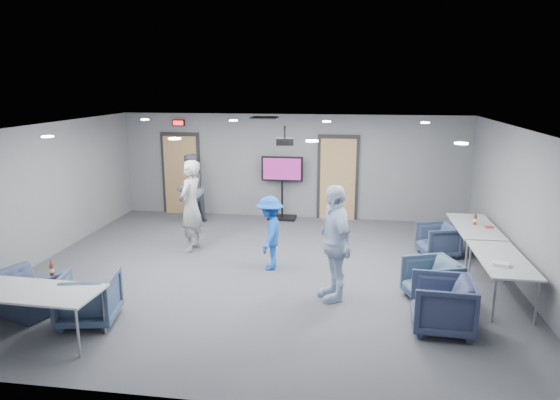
# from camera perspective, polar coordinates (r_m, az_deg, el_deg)

# --- Properties ---
(floor) EXTENTS (9.00, 9.00, 0.00)m
(floor) POSITION_cam_1_polar(r_m,az_deg,el_deg) (9.54, -1.69, -8.13)
(floor) COLOR #3D4045
(floor) RESTS_ON ground
(ceiling) EXTENTS (9.00, 9.00, 0.00)m
(ceiling) POSITION_cam_1_polar(r_m,az_deg,el_deg) (8.91, -1.80, 8.25)
(ceiling) COLOR white
(ceiling) RESTS_ON wall_back
(wall_back) EXTENTS (9.00, 0.02, 2.70)m
(wall_back) POSITION_cam_1_polar(r_m,az_deg,el_deg) (13.01, 1.37, 3.85)
(wall_back) COLOR slate
(wall_back) RESTS_ON floor
(wall_front) EXTENTS (9.00, 0.02, 2.70)m
(wall_front) POSITION_cam_1_polar(r_m,az_deg,el_deg) (5.43, -9.31, -9.99)
(wall_front) COLOR slate
(wall_front) RESTS_ON floor
(wall_left) EXTENTS (0.02, 8.00, 2.70)m
(wall_left) POSITION_cam_1_polar(r_m,az_deg,el_deg) (10.85, -25.83, 0.62)
(wall_left) COLOR slate
(wall_left) RESTS_ON floor
(wall_right) EXTENTS (0.02, 8.00, 2.70)m
(wall_right) POSITION_cam_1_polar(r_m,az_deg,el_deg) (9.46, 26.19, -1.13)
(wall_right) COLOR slate
(wall_right) RESTS_ON floor
(door_left) EXTENTS (1.06, 0.17, 2.24)m
(door_left) POSITION_cam_1_polar(r_m,az_deg,el_deg) (13.71, -11.23, 2.88)
(door_left) COLOR black
(door_left) RESTS_ON wall_back
(door_right) EXTENTS (1.06, 0.17, 2.24)m
(door_right) POSITION_cam_1_polar(r_m,az_deg,el_deg) (12.92, 6.62, 2.43)
(door_right) COLOR black
(door_right) RESTS_ON wall_back
(exit_sign) EXTENTS (0.32, 0.08, 0.16)m
(exit_sign) POSITION_cam_1_polar(r_m,az_deg,el_deg) (13.51, -11.52, 8.64)
(exit_sign) COLOR black
(exit_sign) RESTS_ON wall_back
(hvac_diffuser) EXTENTS (0.60, 0.60, 0.03)m
(hvac_diffuser) POSITION_cam_1_polar(r_m,az_deg,el_deg) (11.75, -1.79, 9.39)
(hvac_diffuser) COLOR black
(hvac_diffuser) RESTS_ON ceiling
(downlights) EXTENTS (6.18, 3.78, 0.02)m
(downlights) POSITION_cam_1_polar(r_m,az_deg,el_deg) (8.92, -1.80, 8.16)
(downlights) COLOR white
(downlights) RESTS_ON ceiling
(person_a) EXTENTS (0.57, 0.77, 1.93)m
(person_a) POSITION_cam_1_polar(r_m,az_deg,el_deg) (10.58, -10.18, -0.68)
(person_a) COLOR gray
(person_a) RESTS_ON floor
(person_b) EXTENTS (0.96, 1.06, 1.77)m
(person_b) POSITION_cam_1_polar(r_m,az_deg,el_deg) (12.67, -10.17, 1.24)
(person_b) COLOR #545764
(person_b) RESTS_ON floor
(person_c) EXTENTS (0.86, 1.22, 1.92)m
(person_c) POSITION_cam_1_polar(r_m,az_deg,el_deg) (8.13, 6.24, -4.86)
(person_c) COLOR silver
(person_c) RESTS_ON floor
(person_d) EXTENTS (0.54, 0.93, 1.42)m
(person_d) POSITION_cam_1_polar(r_m,az_deg,el_deg) (9.44, -1.17, -3.79)
(person_d) COLOR blue
(person_d) RESTS_ON floor
(chair_right_a) EXTENTS (0.89, 0.88, 0.66)m
(chair_right_a) POSITION_cam_1_polar(r_m,az_deg,el_deg) (10.75, 17.57, -4.39)
(chair_right_a) COLOR #333F58
(chair_right_a) RESTS_ON floor
(chair_right_b) EXTENTS (0.99, 0.98, 0.70)m
(chair_right_b) POSITION_cam_1_polar(r_m,az_deg,el_deg) (8.55, 16.93, -8.78)
(chair_right_b) COLOR #3B5267
(chair_right_b) RESTS_ON floor
(chair_right_c) EXTENTS (0.90, 0.88, 0.78)m
(chair_right_c) POSITION_cam_1_polar(r_m,az_deg,el_deg) (7.63, 18.02, -11.31)
(chair_right_c) COLOR #333B59
(chair_right_c) RESTS_ON floor
(chair_front_a) EXTENTS (0.95, 0.97, 0.76)m
(chair_front_a) POSITION_cam_1_polar(r_m,az_deg,el_deg) (8.01, -21.03, -10.43)
(chair_front_a) COLOR #3C4D68
(chair_front_a) RESTS_ON floor
(chair_front_b) EXTENTS (1.20, 1.12, 0.64)m
(chair_front_b) POSITION_cam_1_polar(r_m,az_deg,el_deg) (8.73, -27.13, -9.49)
(chair_front_b) COLOR #37425F
(chair_front_b) RESTS_ON floor
(table_right_a) EXTENTS (0.78, 1.87, 0.73)m
(table_right_a) POSITION_cam_1_polar(r_m,az_deg,el_deg) (10.59, 21.37, -2.96)
(table_right_a) COLOR #B4B7B9
(table_right_a) RESTS_ON floor
(table_right_b) EXTENTS (0.75, 1.80, 0.73)m
(table_right_b) POSITION_cam_1_polar(r_m,az_deg,el_deg) (8.83, 24.03, -6.37)
(table_right_b) COLOR #B4B7B9
(table_right_b) RESTS_ON floor
(table_front_left) EXTENTS (1.95, 0.87, 0.73)m
(table_front_left) POSITION_cam_1_polar(r_m,az_deg,el_deg) (7.69, -26.67, -9.49)
(table_front_left) COLOR #B4B7B9
(table_front_left) RESTS_ON floor
(bottle_front) EXTENTS (0.06, 0.06, 0.24)m
(bottle_front) POSITION_cam_1_polar(r_m,az_deg,el_deg) (8.06, -24.64, -7.27)
(bottle_front) COLOR #59250F
(bottle_front) RESTS_ON table_front_left
(bottle_right) EXTENTS (0.07, 0.07, 0.27)m
(bottle_right) POSITION_cam_1_polar(r_m,az_deg,el_deg) (10.61, 21.40, -2.11)
(bottle_right) COLOR #59250F
(bottle_right) RESTS_ON table_right_a
(snack_box) EXTENTS (0.18, 0.14, 0.04)m
(snack_box) POSITION_cam_1_polar(r_m,az_deg,el_deg) (10.51, 22.74, -2.84)
(snack_box) COLOR #D04034
(snack_box) RESTS_ON table_right_a
(wrapper) EXTENTS (0.27, 0.22, 0.05)m
(wrapper) POSITION_cam_1_polar(r_m,az_deg,el_deg) (8.44, 23.91, -6.72)
(wrapper) COLOR silver
(wrapper) RESTS_ON table_right_b
(tv_stand) EXTENTS (1.07, 0.51, 1.65)m
(tv_stand) POSITION_cam_1_polar(r_m,az_deg,el_deg) (12.87, 0.25, 1.85)
(tv_stand) COLOR black
(tv_stand) RESTS_ON floor
(projector) EXTENTS (0.36, 0.34, 0.35)m
(projector) POSITION_cam_1_polar(r_m,az_deg,el_deg) (9.43, 0.54, 6.73)
(projector) COLOR black
(projector) RESTS_ON ceiling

